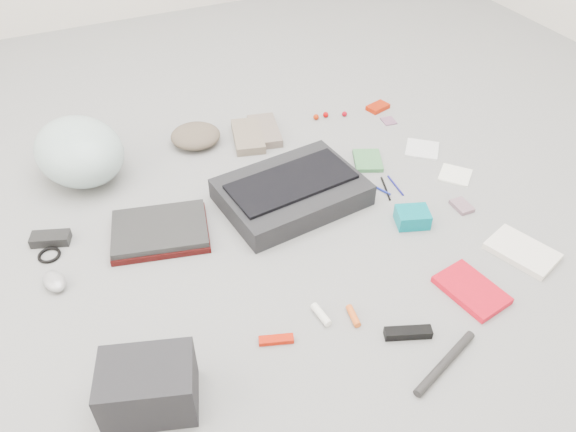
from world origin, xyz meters
name	(u,v)px	position (x,y,z in m)	size (l,w,h in m)	color
ground_plane	(288,227)	(0.00, 0.00, 0.00)	(4.00, 4.00, 0.00)	gray
messenger_bag	(292,192)	(0.07, 0.12, 0.04)	(0.47, 0.34, 0.08)	#232326
bag_flap	(292,182)	(0.07, 0.12, 0.08)	(0.43, 0.19, 0.01)	black
laptop_sleeve	(160,233)	(-0.39, 0.14, 0.01)	(0.31, 0.23, 0.02)	#3B0A0A
laptop	(160,228)	(-0.39, 0.14, 0.03)	(0.30, 0.22, 0.02)	black
bike_helmet	(79,151)	(-0.56, 0.57, 0.11)	(0.30, 0.37, 0.22)	silver
beanie	(196,136)	(-0.12, 0.61, 0.03)	(0.20, 0.19, 0.07)	brown
mitten_left	(248,136)	(0.08, 0.54, 0.02)	(0.11, 0.23, 0.03)	gray
mitten_right	(264,131)	(0.15, 0.55, 0.02)	(0.11, 0.22, 0.03)	gray
power_brick	(51,239)	(-0.72, 0.26, 0.02)	(0.12, 0.05, 0.03)	black
cable_coil	(49,255)	(-0.74, 0.19, 0.01)	(0.07, 0.07, 0.01)	black
mouse	(54,281)	(-0.73, 0.06, 0.02)	(0.06, 0.10, 0.04)	#A1A0A3
camera_bag	(148,386)	(-0.57, -0.44, 0.07)	(0.22, 0.16, 0.14)	#242427
multitool	(276,340)	(-0.22, -0.40, 0.01)	(0.09, 0.03, 0.01)	#B41401
toiletry_tube_white	(321,315)	(-0.07, -0.38, 0.01)	(0.02, 0.02, 0.08)	white
toiletry_tube_orange	(353,316)	(0.01, -0.42, 0.01)	(0.02, 0.02, 0.07)	orange
u_lock	(408,333)	(0.11, -0.54, 0.01)	(0.13, 0.03, 0.03)	black
bike_pump	(445,363)	(0.14, -0.66, 0.01)	(0.02, 0.02, 0.25)	black
book_red	(471,290)	(0.37, -0.48, 0.01)	(0.13, 0.20, 0.02)	red
book_white	(522,251)	(0.62, -0.42, 0.01)	(0.14, 0.20, 0.02)	white
notepad	(368,160)	(0.43, 0.21, 0.01)	(0.10, 0.14, 0.02)	#417E47
pen_blue	(373,186)	(0.37, 0.07, 0.00)	(0.01, 0.01, 0.15)	#15239B
pen_black	(386,188)	(0.40, 0.04, 0.00)	(0.01, 0.01, 0.13)	black
pen_navy	(395,185)	(0.45, 0.04, 0.00)	(0.01, 0.01, 0.12)	navy
accordion_wallet	(412,217)	(0.38, -0.15, 0.03)	(0.11, 0.08, 0.05)	#02828F
card_deck	(462,206)	(0.59, -0.16, 0.01)	(0.05, 0.08, 0.01)	gray
napkin_top	(422,149)	(0.67, 0.19, 0.00)	(0.12, 0.12, 0.01)	silver
napkin_bottom	(455,175)	(0.68, 0.00, 0.00)	(0.11, 0.11, 0.01)	white
lollipop_a	(316,117)	(0.39, 0.57, 0.01)	(0.02, 0.02, 0.02)	#AC2203
lollipop_b	(326,115)	(0.44, 0.57, 0.01)	(0.02, 0.02, 0.02)	#A70102
lollipop_c	(344,114)	(0.52, 0.54, 0.01)	(0.02, 0.02, 0.02)	#A20413
altoids_tin	(378,107)	(0.68, 0.53, 0.01)	(0.09, 0.06, 0.02)	#B92005
stamp_sheet	(389,121)	(0.67, 0.43, 0.00)	(0.05, 0.06, 0.00)	#8C5A7B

